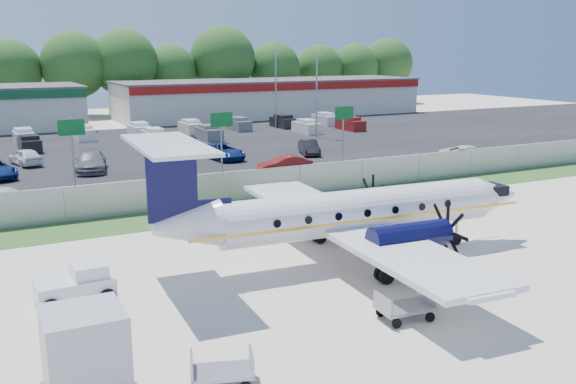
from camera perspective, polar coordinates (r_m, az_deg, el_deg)
name	(u,v)px	position (r m, az deg, el deg)	size (l,w,h in m)	color
ground	(350,268)	(28.85, 5.51, -6.78)	(170.00, 170.00, 0.00)	beige
grass_verge	(243,210)	(39.03, -4.04, -1.58)	(170.00, 4.00, 0.02)	#2D561E
access_road	(203,188)	(45.39, -7.55, 0.36)	(170.00, 8.00, 0.02)	black
parking_lot	(130,148)	(65.24, -13.86, 3.83)	(170.00, 32.00, 0.02)	black
perimeter_fence	(230,187)	(40.61, -5.18, 0.40)	(120.00, 0.06, 1.99)	gray
building_east	(270,97)	(94.38, -1.57, 8.40)	(44.40, 12.40, 5.24)	beige
sign_left	(72,137)	(46.61, -18.66, 4.63)	(1.80, 0.26, 5.00)	gray
sign_mid	(221,128)	(49.44, -5.93, 5.64)	(1.80, 0.26, 5.00)	gray
sign_right	(344,121)	(54.39, 4.98, 6.29)	(1.80, 0.26, 5.00)	gray
light_pole_ne	(317,90)	(70.23, 2.56, 9.07)	(0.90, 0.35, 9.09)	gray
light_pole_se	(276,85)	(79.04, -1.09, 9.47)	(0.90, 0.35, 9.09)	gray
tree_line	(73,116)	(98.41, -18.59, 6.39)	(112.00, 6.00, 14.00)	#224E16
aircraft	(351,212)	(29.27, 5.64, -1.80)	(19.27, 19.00, 5.95)	silver
pushback_tug	(78,285)	(26.06, -18.17, -7.83)	(2.90, 2.12, 1.53)	silver
baggage_cart_near	(222,371)	(19.36, -5.88, -15.53)	(2.07, 1.61, 0.95)	gray
baggage_cart_far	(405,306)	(23.82, 10.39, -9.98)	(2.08, 1.35, 1.05)	gray
service_container	(86,357)	(19.17, -17.55, -13.83)	(2.35, 2.35, 2.58)	#B1B4B8
cone_nose	(394,239)	(32.70, 9.43, -4.15)	(0.33, 0.33, 0.46)	#FF5F08
cone_starboard_wing	(244,194)	(42.13, -3.95, -0.17)	(0.38, 0.38, 0.54)	#FF5F08
road_car_west	(8,213)	(41.69, -23.62, -1.71)	(2.10, 5.17, 1.50)	beige
road_car_mid	(285,174)	(50.14, -0.30, 1.63)	(1.50, 4.29, 1.41)	maroon
road_car_east	(470,163)	(57.10, 15.91, 2.49)	(2.46, 5.34, 1.48)	silver
parked_car_b	(92,171)	(53.56, -17.05, 1.78)	(2.24, 5.51, 1.60)	#595B5E
parked_car_c	(167,165)	(55.09, -10.68, 2.40)	(1.66, 4.75, 1.56)	maroon
parked_car_d	(223,159)	(57.01, -5.79, 2.90)	(2.38, 5.17, 1.44)	navy
parked_car_e	(309,155)	(59.32, 1.88, 3.34)	(1.44, 4.14, 1.36)	black
parked_car_f	(26,165)	(58.18, -22.26, 2.21)	(1.71, 4.24, 1.44)	silver
parked_car_g	(188,150)	(62.54, -8.86, 3.67)	(2.35, 5.10, 1.42)	black
far_parking_rows	(119,142)	(70.07, -14.83, 4.35)	(56.00, 10.00, 1.60)	gray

